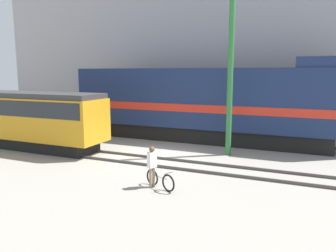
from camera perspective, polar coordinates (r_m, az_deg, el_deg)
ground_plane at (r=18.41m, az=-2.50°, el=-5.25°), size 120.00×120.00×0.00m
track_near at (r=17.35m, az=-4.25°, el=-5.94°), size 60.00×1.50×0.14m
track_far at (r=22.98m, az=3.07°, el=-2.13°), size 60.00×1.51×0.14m
building_backdrop at (r=29.48m, az=8.20°, el=12.74°), size 40.47×6.00×12.87m
freight_locomotive at (r=22.24m, az=6.03°, el=3.96°), size 17.84×3.04×5.50m
streetcar at (r=21.67m, az=-22.93°, el=1.54°), size 9.96×2.54×3.45m
bicycle at (r=13.33m, az=-1.39°, el=-9.38°), size 1.56×0.78×0.76m
person at (r=13.29m, az=-2.81°, el=-6.39°), size 0.35×0.42×1.70m
utility_pole_left at (r=18.43m, az=10.77°, el=8.04°), size 0.31×0.31×8.54m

